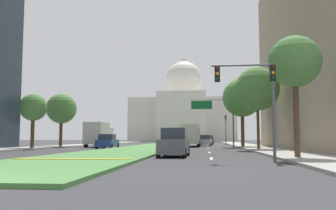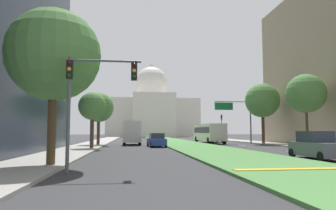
{
  "view_description": "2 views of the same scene",
  "coord_description": "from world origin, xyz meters",
  "px_view_note": "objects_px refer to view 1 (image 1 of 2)",
  "views": [
    {
      "loc": [
        6.69,
        -8.48,
        1.23
      ],
      "look_at": [
        0.74,
        50.47,
        6.54
      ],
      "focal_mm": 39.03,
      "sensor_mm": 36.0,
      "label": 1
    },
    {
      "loc": [
        -7.49,
        -3.44,
        1.84
      ],
      "look_at": [
        -0.95,
        50.27,
        6.55
      ],
      "focal_mm": 32.43,
      "sensor_mm": 36.0,
      "label": 2
    }
  ],
  "objects_px": {
    "capitol_building": "(184,115)",
    "street_tree_left_mid": "(33,108)",
    "traffic_light_near_right": "(257,89)",
    "sedan_lead_stopped": "(174,143)",
    "overhead_guide_sign": "(217,112)",
    "street_tree_right_far": "(242,98)",
    "street_tree_right_near": "(295,63)",
    "box_truck_delivery": "(99,134)",
    "city_bus": "(191,134)",
    "street_tree_left_far": "(61,109)",
    "sedan_midblock": "(108,142)",
    "sedan_distant": "(205,141)",
    "sedan_far_horizon": "(209,140)",
    "street_tree_right_mid": "(257,89)",
    "traffic_light_far_right": "(226,125)"
  },
  "relations": [
    {
      "from": "capitol_building",
      "to": "street_tree_left_mid",
      "type": "distance_m",
      "value": 81.28
    },
    {
      "from": "traffic_light_near_right",
      "to": "capitol_building",
      "type": "bearing_deg",
      "value": 95.48
    },
    {
      "from": "traffic_light_near_right",
      "to": "sedan_lead_stopped",
      "type": "bearing_deg",
      "value": 136.02
    },
    {
      "from": "overhead_guide_sign",
      "to": "street_tree_right_far",
      "type": "relative_size",
      "value": 0.74
    },
    {
      "from": "street_tree_right_near",
      "to": "box_truck_delivery",
      "type": "bearing_deg",
      "value": 126.57
    },
    {
      "from": "box_truck_delivery",
      "to": "city_bus",
      "type": "relative_size",
      "value": 0.58
    },
    {
      "from": "street_tree_left_far",
      "to": "sedan_midblock",
      "type": "bearing_deg",
      "value": -28.79
    },
    {
      "from": "street_tree_left_far",
      "to": "sedan_lead_stopped",
      "type": "height_order",
      "value": "street_tree_left_far"
    },
    {
      "from": "street_tree_left_mid",
      "to": "box_truck_delivery",
      "type": "height_order",
      "value": "street_tree_left_mid"
    },
    {
      "from": "capitol_building",
      "to": "sedan_distant",
      "type": "relative_size",
      "value": 6.74
    },
    {
      "from": "sedan_lead_stopped",
      "to": "sedan_far_horizon",
      "type": "distance_m",
      "value": 45.09
    },
    {
      "from": "sedan_midblock",
      "to": "capitol_building",
      "type": "bearing_deg",
      "value": 86.64
    },
    {
      "from": "street_tree_right_mid",
      "to": "sedan_midblock",
      "type": "height_order",
      "value": "street_tree_right_mid"
    },
    {
      "from": "sedan_far_horizon",
      "to": "traffic_light_far_right",
      "type": "bearing_deg",
      "value": -63.43
    },
    {
      "from": "capitol_building",
      "to": "street_tree_left_mid",
      "type": "xyz_separation_m",
      "value": [
        -11.49,
        -80.35,
        -4.28
      ]
    },
    {
      "from": "capitol_building",
      "to": "sedan_far_horizon",
      "type": "height_order",
      "value": "capitol_building"
    },
    {
      "from": "traffic_light_near_right",
      "to": "street_tree_right_far",
      "type": "relative_size",
      "value": 0.59
    },
    {
      "from": "street_tree_left_far",
      "to": "sedan_lead_stopped",
      "type": "xyz_separation_m",
      "value": [
        16.37,
        -21.34,
        -4.08
      ]
    },
    {
      "from": "sedan_midblock",
      "to": "sedan_far_horizon",
      "type": "bearing_deg",
      "value": 66.79
    },
    {
      "from": "street_tree_left_far",
      "to": "sedan_distant",
      "type": "distance_m",
      "value": 21.61
    },
    {
      "from": "capitol_building",
      "to": "city_bus",
      "type": "bearing_deg",
      "value": -85.92
    },
    {
      "from": "sedan_distant",
      "to": "street_tree_left_far",
      "type": "bearing_deg",
      "value": -150.34
    },
    {
      "from": "box_truck_delivery",
      "to": "city_bus",
      "type": "bearing_deg",
      "value": 20.66
    },
    {
      "from": "traffic_light_far_right",
      "to": "city_bus",
      "type": "xyz_separation_m",
      "value": [
        -5.57,
        -11.36,
        -1.54
      ]
    },
    {
      "from": "sedan_lead_stopped",
      "to": "street_tree_right_mid",
      "type": "bearing_deg",
      "value": 60.46
    },
    {
      "from": "street_tree_right_near",
      "to": "street_tree_left_far",
      "type": "height_order",
      "value": "street_tree_right_near"
    },
    {
      "from": "box_truck_delivery",
      "to": "sedan_midblock",
      "type": "bearing_deg",
      "value": -64.48
    },
    {
      "from": "sedan_midblock",
      "to": "box_truck_delivery",
      "type": "xyz_separation_m",
      "value": [
        -2.86,
        6.0,
        0.91
      ]
    },
    {
      "from": "street_tree_right_far",
      "to": "box_truck_delivery",
      "type": "distance_m",
      "value": 19.34
    },
    {
      "from": "street_tree_left_far",
      "to": "sedan_distant",
      "type": "xyz_separation_m",
      "value": [
        18.43,
        10.49,
        -4.17
      ]
    },
    {
      "from": "street_tree_left_far",
      "to": "sedan_distant",
      "type": "bearing_deg",
      "value": 29.66
    },
    {
      "from": "street_tree_left_mid",
      "to": "street_tree_left_far",
      "type": "height_order",
      "value": "street_tree_left_far"
    },
    {
      "from": "overhead_guide_sign",
      "to": "traffic_light_far_right",
      "type": "bearing_deg",
      "value": 82.24
    },
    {
      "from": "street_tree_right_near",
      "to": "street_tree_left_far",
      "type": "bearing_deg",
      "value": 134.64
    },
    {
      "from": "sedan_distant",
      "to": "street_tree_right_mid",
      "type": "bearing_deg",
      "value": -74.82
    },
    {
      "from": "sedan_lead_stopped",
      "to": "box_truck_delivery",
      "type": "height_order",
      "value": "box_truck_delivery"
    },
    {
      "from": "sedan_far_horizon",
      "to": "capitol_building",
      "type": "bearing_deg",
      "value": 98.65
    },
    {
      "from": "box_truck_delivery",
      "to": "sedan_distant",
      "type": "bearing_deg",
      "value": 31.05
    },
    {
      "from": "overhead_guide_sign",
      "to": "street_tree_left_far",
      "type": "bearing_deg",
      "value": -169.35
    },
    {
      "from": "street_tree_right_mid",
      "to": "street_tree_right_far",
      "type": "height_order",
      "value": "street_tree_right_far"
    },
    {
      "from": "capitol_building",
      "to": "street_tree_right_mid",
      "type": "relative_size",
      "value": 3.87
    },
    {
      "from": "street_tree_left_far",
      "to": "box_truck_delivery",
      "type": "relative_size",
      "value": 1.08
    },
    {
      "from": "traffic_light_far_right",
      "to": "street_tree_left_mid",
      "type": "xyz_separation_m",
      "value": [
        -21.74,
        -26.07,
        1.08
      ]
    },
    {
      "from": "sedan_far_horizon",
      "to": "street_tree_right_far",
      "type": "bearing_deg",
      "value": -79.53
    },
    {
      "from": "sedan_lead_stopped",
      "to": "sedan_midblock",
      "type": "bearing_deg",
      "value": 117.77
    },
    {
      "from": "traffic_light_far_right",
      "to": "sedan_far_horizon",
      "type": "relative_size",
      "value": 1.11
    },
    {
      "from": "street_tree_left_mid",
      "to": "city_bus",
      "type": "bearing_deg",
      "value": 42.29
    },
    {
      "from": "street_tree_right_far",
      "to": "sedan_midblock",
      "type": "height_order",
      "value": "street_tree_right_far"
    },
    {
      "from": "capitol_building",
      "to": "sedan_lead_stopped",
      "type": "bearing_deg",
      "value": -87.14
    },
    {
      "from": "capitol_building",
      "to": "box_truck_delivery",
      "type": "height_order",
      "value": "capitol_building"
    }
  ]
}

